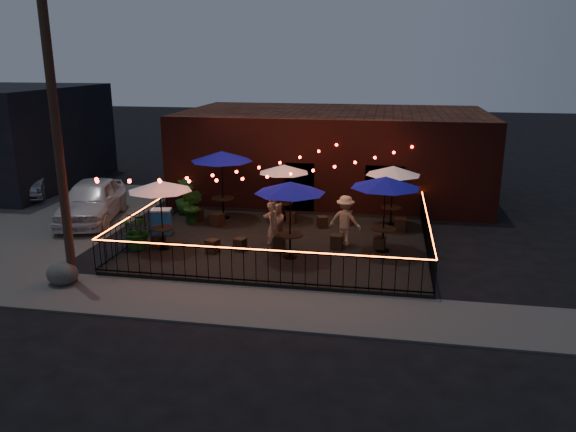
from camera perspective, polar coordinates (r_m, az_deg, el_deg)
name	(u,v)px	position (r m, az deg, el deg)	size (l,w,h in m)	color
ground	(270,264)	(18.18, -1.79, -4.87)	(110.00, 110.00, 0.00)	black
patio	(282,242)	(20.00, -0.62, -2.67)	(10.00, 8.00, 0.15)	black
sidewalk	(246,305)	(15.25, -4.34, -9.03)	(18.00, 2.50, 0.05)	#474541
parking_lot	(15,213)	(26.62, -26.01, 0.27)	(11.00, 12.00, 0.02)	#474541
brick_building	(333,153)	(27.10, 4.64, 6.40)	(14.00, 8.00, 4.00)	#36130E
utility_pole	(58,148)	(16.82, -22.29, 6.37)	(0.26, 0.26, 8.00)	#372216
fence_front	(256,266)	(16.12, -3.28, -5.14)	(10.00, 0.04, 1.04)	black
fence_left	(149,219)	(21.29, -13.96, -0.33)	(0.04, 8.00, 1.04)	black
fence_right	(427,234)	(19.55, 13.94, -1.78)	(0.04, 8.00, 1.04)	black
festoon_lights	(251,176)	(19.29, -3.76, 4.12)	(10.02, 8.72, 1.32)	#FF1B13
cafe_table_0	(160,187)	(19.01, -12.89, 2.92)	(2.36, 2.36, 2.36)	black
cafe_table_1	(222,157)	(22.31, -6.76, 5.96)	(2.71, 2.71, 2.72)	black
cafe_table_2	(290,188)	(17.66, 0.22, 2.82)	(2.83, 2.83, 2.52)	black
cafe_table_3	(284,170)	(22.06, -0.43, 4.74)	(2.37, 2.37, 2.22)	black
cafe_table_4	(386,183)	(18.54, 9.89, 3.31)	(2.85, 2.85, 2.55)	black
cafe_table_5	(393,171)	(21.60, 10.65, 4.49)	(2.58, 2.58, 2.32)	black
bistro_chair_0	(159,242)	(19.67, -13.01, -2.55)	(0.35, 0.35, 0.42)	black
bistro_chair_1	(213,246)	(18.83, -7.67, -3.05)	(0.38, 0.38, 0.45)	black
bistro_chair_2	(197,215)	(22.58, -9.18, 0.11)	(0.39, 0.39, 0.46)	black
bistro_chair_3	(217,220)	(21.74, -7.20, -0.38)	(0.42, 0.42, 0.50)	black
bistro_chair_4	(240,244)	(18.95, -4.89, -2.89)	(0.35, 0.35, 0.42)	black
bistro_chair_5	(279,243)	(18.94, -0.94, -2.72)	(0.42, 0.42, 0.50)	black
bistro_chair_6	(291,218)	(21.99, 0.33, -0.18)	(0.34, 0.34, 0.40)	black
bistro_chair_7	(322,222)	(21.45, 3.50, -0.60)	(0.36, 0.36, 0.43)	black
bistro_chair_8	(337,242)	(19.13, 4.98, -2.61)	(0.40, 0.40, 0.48)	black
bistro_chair_9	(380,243)	(19.24, 9.28, -2.72)	(0.37, 0.37, 0.44)	black
bistro_chair_10	(347,218)	(21.92, 5.98, -0.19)	(0.43, 0.43, 0.50)	black
bistro_chair_11	(400,224)	(21.40, 11.32, -0.84)	(0.41, 0.41, 0.49)	black
patron_a	(273,226)	(18.75, -1.51, -1.05)	(0.61, 0.40, 1.66)	tan
patron_b	(273,216)	(19.42, -1.57, 0.04)	(0.96, 0.75, 1.98)	tan
patron_c	(345,220)	(19.39, 5.83, -0.44)	(1.12, 0.65, 1.74)	tan
potted_shrub_a	(138,230)	(19.52, -14.98, -1.40)	(1.21, 1.04, 1.34)	#153F0F
potted_shrub_b	(193,206)	(22.10, -9.63, 0.98)	(0.76, 0.61, 1.38)	#1A4012
potted_shrub_c	(185,197)	(23.55, -10.42, 1.93)	(0.80, 0.80, 1.43)	#143510
cooler	(162,221)	(21.10, -12.72, -0.52)	(0.79, 0.64, 0.93)	#1C5FB4
boulder	(62,274)	(17.68, -21.94, -5.45)	(0.91, 0.77, 0.71)	#3E3E3A
car_white	(92,201)	(23.98, -19.33, 1.49)	(2.00, 4.97, 1.69)	silver
car_silver	(30,179)	(29.69, -24.70, 3.44)	(1.66, 4.75, 1.57)	gray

